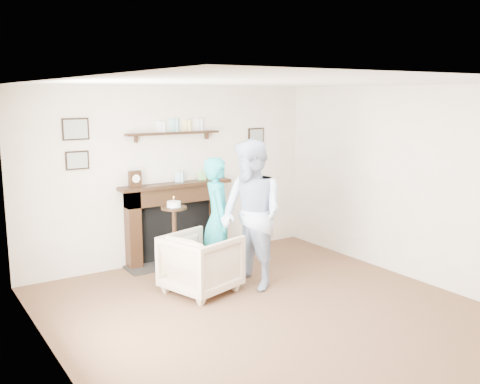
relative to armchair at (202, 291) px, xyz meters
name	(u,v)px	position (x,y,z in m)	size (l,w,h in m)	color
ground	(276,316)	(0.31, -1.10, 0.00)	(5.00, 5.00, 0.00)	brown
room_shell	(241,162)	(0.31, -0.41, 1.62)	(4.54, 5.02, 2.52)	beige
armchair	(202,291)	(0.00, 0.00, 0.00)	(0.78, 0.80, 0.73)	tan
man	(251,286)	(0.61, -0.18, 0.00)	(0.90, 0.70, 1.85)	#A4B6CD
woman	(218,277)	(0.44, 0.33, 0.00)	(0.58, 0.38, 1.60)	#20B79A
pedestal_table	(174,227)	(-0.01, 0.70, 0.66)	(0.34, 0.34, 1.08)	black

